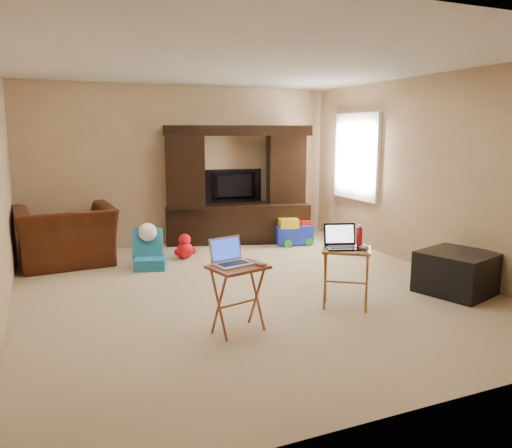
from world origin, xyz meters
name	(u,v)px	position (x,y,z in m)	size (l,w,h in m)	color
floor	(249,290)	(0.00, 0.00, 0.00)	(5.50, 5.50, 0.00)	beige
ceiling	(249,63)	(0.00, 0.00, 2.50)	(5.50, 5.50, 0.00)	silver
wall_back	(184,166)	(0.00, 2.75, 1.25)	(5.00, 5.00, 0.00)	tan
wall_front	(422,221)	(0.00, -2.75, 1.25)	(5.00, 5.00, 0.00)	tan
wall_right	(427,174)	(2.50, 0.00, 1.25)	(5.50, 5.50, 0.00)	tan
window_pane	(357,157)	(2.48, 1.55, 1.40)	(1.20, 1.20, 0.00)	white
window_frame	(356,157)	(2.46, 1.55, 1.40)	(0.06, 1.14, 1.34)	white
entertainment_center	(238,185)	(0.81, 2.43, 0.94)	(2.30, 0.57, 1.88)	black
television	(235,186)	(0.81, 2.58, 0.90)	(0.96, 0.13, 0.55)	black
recliner	(66,236)	(-1.85, 1.98, 0.40)	(1.23, 1.08, 0.80)	#431C0E
child_rocker	(150,249)	(-0.86, 1.35, 0.26)	(0.40, 0.45, 0.53)	#19698A
plush_toy	(185,246)	(-0.30, 1.69, 0.18)	(0.33, 0.27, 0.37)	red
push_toy	(294,231)	(1.55, 1.88, 0.22)	(0.59, 0.42, 0.44)	#182CC4
ottoman	(457,272)	(2.11, -1.00, 0.23)	(0.72, 0.72, 0.46)	black
tray_table_left	(238,299)	(-0.55, -1.09, 0.31)	(0.47, 0.38, 0.61)	#A04F26
tray_table_right	(346,278)	(0.68, -0.93, 0.31)	(0.48, 0.38, 0.62)	#9E6426
laptop_left	(234,252)	(-0.58, -1.06, 0.73)	(0.32, 0.27, 0.24)	silver
laptop_right	(343,237)	(0.64, -0.91, 0.74)	(0.33, 0.27, 0.24)	black
mouse_left	(261,263)	(-0.36, -1.16, 0.64)	(0.08, 0.12, 0.05)	silver
mouse_right	(365,248)	(0.81, -1.05, 0.65)	(0.08, 0.13, 0.05)	#434448
water_bottle	(359,236)	(0.88, -0.85, 0.72)	(0.06, 0.06, 0.19)	red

